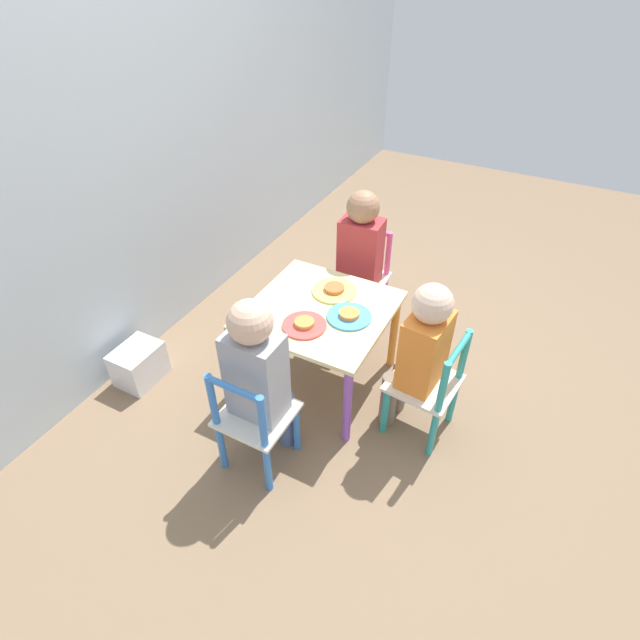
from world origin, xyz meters
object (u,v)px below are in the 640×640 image
child_front (420,349)px  plate_left (304,325)px  plate_front (349,316)px  storage_bin (139,364)px  chair_pink (362,280)px  chair_blue (254,421)px  child_right (359,252)px  kids_table (320,319)px  chair_teal (429,387)px  child_left (258,372)px  plate_right (334,290)px

child_front → plate_left: (-0.09, 0.46, 0.01)m
plate_front → storage_bin: size_ratio=0.86×
child_front → plate_left: child_front is taller
chair_pink → plate_front: (-0.52, -0.16, 0.19)m
chair_blue → child_right: bearing=-88.2°
kids_table → chair_teal: (-0.05, -0.52, -0.12)m
chair_blue → child_right: size_ratio=0.67×
chair_pink → child_front: bearing=-52.6°
chair_pink → chair_blue: 1.05m
child_left → plate_front: 0.49m
kids_table → storage_bin: size_ratio=2.67×
child_right → plate_front: 0.49m
chair_pink → child_right: (-0.06, -0.00, 0.20)m
chair_teal → plate_left: (-0.08, 0.52, 0.19)m
kids_table → chair_pink: 0.54m
chair_blue → plate_right: (0.66, -0.01, 0.19)m
chair_blue → child_left: (0.06, -0.00, 0.21)m
chair_teal → child_left: child_left is taller
child_right → plate_front: (-0.46, -0.16, -0.01)m
chair_pink → storage_bin: bearing=-131.9°
chair_pink → child_front: size_ratio=0.70×
child_front → plate_right: size_ratio=3.65×
chair_teal → child_left: size_ratio=0.66×
kids_table → child_right: 0.47m
plate_left → child_left: bearing=179.0°
chair_pink → chair_teal: same height
kids_table → chair_pink: size_ratio=1.14×
chair_pink → child_left: (-0.99, -0.02, 0.21)m
storage_bin → plate_right: bearing=-55.4°
child_right → storage_bin: (-0.85, 0.73, -0.36)m
chair_blue → plate_right: 0.69m
kids_table → child_right: (0.46, 0.03, 0.08)m
plate_right → chair_teal: bearing=-110.1°
plate_right → plate_left: size_ratio=1.10×
child_front → plate_left: bearing=-73.2°
child_right → storage_bin: child_right is taller
kids_table → child_left: (-0.46, 0.01, 0.09)m
chair_pink → child_right: size_ratio=0.67×
chair_pink → storage_bin: size_ratio=2.34×
kids_table → chair_blue: bearing=179.3°
chair_teal → child_front: child_front is taller
plate_left → storage_bin: size_ratio=0.83×
plate_left → chair_blue: bearing=179.1°
child_front → plate_front: 0.33m
chair_pink → chair_blue: (-1.05, -0.02, 0.00)m
chair_pink → plate_right: bearing=-88.9°
child_right → child_left: size_ratio=0.98×
chair_teal → storage_bin: chair_teal is taller
chair_teal → child_left: 0.70m
chair_teal → chair_blue: (-0.47, 0.53, 0.00)m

